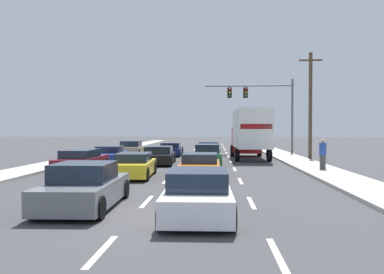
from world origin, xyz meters
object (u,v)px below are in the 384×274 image
car_black (159,156)px  car_gray (85,188)px  car_orange (200,167)px  car_yellow (134,166)px  car_navy (171,150)px  utility_pole_mid (310,104)px  traffic_signal_mast (256,99)px  pedestrian_near_corner (323,154)px  car_maroon (82,162)px  car_tan (132,149)px  car_blue (110,155)px  car_green (207,155)px  car_white (198,194)px  box_truck (250,132)px  car_silver (208,150)px

car_black → car_gray: bearing=-91.0°
car_orange → car_yellow: bearing=175.2°
car_navy → car_gray: bearing=-90.4°
car_navy → utility_pole_mid: size_ratio=0.55×
traffic_signal_mast → pedestrian_near_corner: traffic_signal_mast is taller
car_maroon → car_yellow: 3.69m
car_tan → car_gray: bearing=-81.2°
car_gray → car_blue: bearing=102.8°
traffic_signal_mast → car_green: bearing=-112.0°
car_white → utility_pole_mid: utility_pole_mid is taller
traffic_signal_mast → car_white: bearing=-99.7°
car_black → utility_pole_mid: utility_pole_mid is taller
car_green → pedestrian_near_corner: bearing=-30.1°
car_black → box_truck: bearing=34.8°
car_yellow → pedestrian_near_corner: 10.37m
car_white → car_green: bearing=90.1°
utility_pole_mid → box_truck: bearing=-170.4°
car_maroon → car_black: size_ratio=1.00×
car_orange → car_navy: bearing=101.8°
car_green → car_white: car_green is taller
car_tan → car_green: bearing=-50.1°
car_green → car_orange: 6.96m
car_green → car_orange: bearing=-91.7°
car_orange → traffic_signal_mast: 18.99m
car_black → traffic_signal_mast: (7.59, 10.82, 4.62)m
car_navy → car_silver: size_ratio=1.07×
car_orange → box_truck: (3.45, 11.48, 1.57)m
car_blue → utility_pole_mid: (14.89, 4.17, 3.78)m
car_white → car_maroon: bearing=124.6°
car_blue → car_silver: car_silver is taller
car_tan → car_green: (6.87, -8.21, 0.03)m
car_silver → car_orange: size_ratio=1.04×
car_gray → car_tan: bearing=98.8°
utility_pole_mid → pedestrian_near_corner: 9.81m
car_green → utility_pole_mid: bearing=33.6°
car_green → car_white: 14.71m
car_black → pedestrian_near_corner: (9.66, -3.81, 0.42)m
car_yellow → box_truck: (6.72, 11.21, 1.57)m
car_maroon → car_yellow: bearing=-28.4°
car_navy → car_orange: 15.10m
box_truck → pedestrian_near_corner: 8.96m
car_gray → car_white: bearing=-13.9°
car_orange → box_truck: size_ratio=0.51×
car_maroon → car_navy: (3.43, 12.75, -0.06)m
car_yellow → car_gray: (0.04, -7.17, 0.05)m
traffic_signal_mast → box_truck: bearing=-100.3°
car_orange → utility_pole_mid: bearing=56.1°
car_navy → pedestrian_near_corner: bearing=-49.9°
car_orange → car_maroon: bearing=162.7°
car_white → box_truck: (3.22, 19.25, 1.54)m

